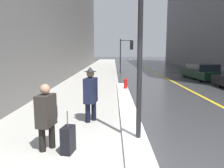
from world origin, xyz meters
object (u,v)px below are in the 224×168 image
at_px(pedestrian_trailing, 46,114).
at_px(parked_car_dark_green, 202,72).
at_px(lamp_post, 140,24).
at_px(pedestrian_with_shoulder_bag, 91,92).
at_px(traffic_light_near, 128,49).
at_px(rolling_suitcase, 68,140).
at_px(fire_hydrant, 126,84).

height_order(pedestrian_trailing, parked_car_dark_green, pedestrian_trailing).
height_order(lamp_post, parked_car_dark_green, lamp_post).
xyz_separation_m(lamp_post, pedestrian_with_shoulder_bag, (-1.32, 1.55, -1.87)).
bearing_deg(traffic_light_near, lamp_post, -96.10).
bearing_deg(pedestrian_with_shoulder_bag, parked_car_dark_green, 155.70).
bearing_deg(rolling_suitcase, traffic_light_near, -176.30).
relative_size(lamp_post, rolling_suitcase, 4.91).
height_order(traffic_light_near, rolling_suitcase, traffic_light_near).
bearing_deg(rolling_suitcase, fire_hydrant, 179.25).
bearing_deg(pedestrian_with_shoulder_bag, pedestrian_trailing, -9.61).
relative_size(pedestrian_with_shoulder_bag, rolling_suitcase, 1.82).
bearing_deg(fire_hydrant, parked_car_dark_green, 39.43).
height_order(parked_car_dark_green, fire_hydrant, parked_car_dark_green).
bearing_deg(lamp_post, pedestrian_trailing, -167.91).
xyz_separation_m(traffic_light_near, rolling_suitcase, (-2.37, -17.30, -2.14)).
relative_size(parked_car_dark_green, fire_hydrant, 6.83).
bearing_deg(traffic_light_near, pedestrian_with_shoulder_bag, -101.31).
xyz_separation_m(traffic_light_near, fire_hydrant, (-0.70, -9.63, -2.09)).
bearing_deg(rolling_suitcase, lamp_post, 122.70).
height_order(lamp_post, traffic_light_near, lamp_post).
bearing_deg(pedestrian_with_shoulder_bag, rolling_suitcase, 4.30).
height_order(traffic_light_near, parked_car_dark_green, traffic_light_near).
bearing_deg(rolling_suitcase, pedestrian_with_shoulder_bag, -175.70).
xyz_separation_m(pedestrian_trailing, rolling_suitcase, (0.50, -0.17, -0.53)).
height_order(rolling_suitcase, fire_hydrant, rolling_suitcase).
bearing_deg(fire_hydrant, pedestrian_trailing, -106.09).
bearing_deg(traffic_light_near, parked_car_dark_green, -41.58).
xyz_separation_m(parked_car_dark_green, rolling_suitcase, (-8.00, -12.88, -0.28)).
height_order(pedestrian_with_shoulder_bag, fire_hydrant, pedestrian_with_shoulder_bag).
bearing_deg(parked_car_dark_green, pedestrian_with_shoulder_bag, 140.08).
relative_size(pedestrian_trailing, rolling_suitcase, 1.58).
distance_m(traffic_light_near, parked_car_dark_green, 7.39).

